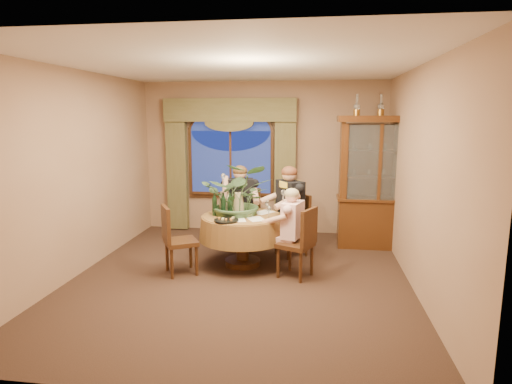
# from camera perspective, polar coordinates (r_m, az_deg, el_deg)

# --- Properties ---
(floor) EXTENTS (5.00, 5.00, 0.00)m
(floor) POSITION_cam_1_polar(r_m,az_deg,el_deg) (5.92, -2.16, -11.47)
(floor) COLOR black
(floor) RESTS_ON ground
(wall_back) EXTENTS (4.50, 0.00, 4.50)m
(wall_back) POSITION_cam_1_polar(r_m,az_deg,el_deg) (8.01, 0.92, 4.57)
(wall_back) COLOR #886247
(wall_back) RESTS_ON ground
(wall_right) EXTENTS (0.00, 5.00, 5.00)m
(wall_right) POSITION_cam_1_polar(r_m,az_deg,el_deg) (5.61, 20.98, 1.50)
(wall_right) COLOR #886247
(wall_right) RESTS_ON ground
(ceiling) EXTENTS (5.00, 5.00, 0.00)m
(ceiling) POSITION_cam_1_polar(r_m,az_deg,el_deg) (5.54, -2.37, 16.58)
(ceiling) COLOR white
(ceiling) RESTS_ON wall_back
(window) EXTENTS (1.62, 0.10, 1.32)m
(window) POSITION_cam_1_polar(r_m,az_deg,el_deg) (8.05, -3.39, 3.86)
(window) COLOR navy
(window) RESTS_ON wall_back
(arched_transom) EXTENTS (1.60, 0.06, 0.44)m
(arched_transom) POSITION_cam_1_polar(r_m,az_deg,el_deg) (8.00, -3.45, 9.42)
(arched_transom) COLOR navy
(arched_transom) RESTS_ON wall_back
(drapery_left) EXTENTS (0.38, 0.14, 2.32)m
(drapery_left) POSITION_cam_1_polar(r_m,az_deg,el_deg) (8.28, -10.47, 3.05)
(drapery_left) COLOR #4C4624
(drapery_left) RESTS_ON floor
(drapery_right) EXTENTS (0.38, 0.14, 2.32)m
(drapery_right) POSITION_cam_1_polar(r_m,az_deg,el_deg) (7.88, 3.92, 2.84)
(drapery_right) COLOR #4C4624
(drapery_right) RESTS_ON floor
(swag_valance) EXTENTS (2.45, 0.16, 0.42)m
(swag_valance) POSITION_cam_1_polar(r_m,az_deg,el_deg) (7.92, -3.58, 10.86)
(swag_valance) COLOR #4C4624
(swag_valance) RESTS_ON wall_back
(dining_table) EXTENTS (1.39, 1.39, 0.75)m
(dining_table) POSITION_cam_1_polar(r_m,az_deg,el_deg) (6.32, -1.81, -6.44)
(dining_table) COLOR brown
(dining_table) RESTS_ON floor
(china_cabinet) EXTENTS (1.35, 0.53, 2.18)m
(china_cabinet) POSITION_cam_1_polar(r_m,az_deg,el_deg) (7.32, 15.85, 1.20)
(china_cabinet) COLOR #371B0B
(china_cabinet) RESTS_ON floor
(oil_lamp_left) EXTENTS (0.11, 0.11, 0.34)m
(oil_lamp_left) POSITION_cam_1_polar(r_m,az_deg,el_deg) (7.19, 13.31, 11.24)
(oil_lamp_left) COLOR #A5722D
(oil_lamp_left) RESTS_ON china_cabinet
(oil_lamp_center) EXTENTS (0.11, 0.11, 0.34)m
(oil_lamp_center) POSITION_cam_1_polar(r_m,az_deg,el_deg) (7.24, 16.34, 11.10)
(oil_lamp_center) COLOR #A5722D
(oil_lamp_center) RESTS_ON china_cabinet
(oil_lamp_right) EXTENTS (0.11, 0.11, 0.34)m
(oil_lamp_right) POSITION_cam_1_polar(r_m,az_deg,el_deg) (7.30, 19.33, 10.93)
(oil_lamp_right) COLOR #A5722D
(oil_lamp_right) RESTS_ON china_cabinet
(chair_right) EXTENTS (0.56, 0.56, 0.96)m
(chair_right) POSITION_cam_1_polar(r_m,az_deg,el_deg) (5.86, 5.27, -6.74)
(chair_right) COLOR black
(chair_right) RESTS_ON floor
(chair_back_right) EXTENTS (0.59, 0.59, 0.96)m
(chair_back_right) POSITION_cam_1_polar(r_m,az_deg,el_deg) (6.74, 4.73, -4.48)
(chair_back_right) COLOR black
(chair_back_right) RESTS_ON floor
(chair_back) EXTENTS (0.45, 0.45, 0.96)m
(chair_back) POSITION_cam_1_polar(r_m,az_deg,el_deg) (7.14, -1.15, -3.62)
(chair_back) COLOR black
(chair_back) RESTS_ON floor
(chair_front_left) EXTENTS (0.57, 0.57, 0.96)m
(chair_front_left) POSITION_cam_1_polar(r_m,az_deg,el_deg) (6.05, -9.97, -6.32)
(chair_front_left) COLOR black
(chair_front_left) RESTS_ON floor
(person_pink) EXTENTS (0.51, 0.53, 1.21)m
(person_pink) POSITION_cam_1_polar(r_m,az_deg,el_deg) (5.96, 4.89, -5.21)
(person_pink) COLOR beige
(person_pink) RESTS_ON floor
(person_back) EXTENTS (0.59, 0.55, 1.39)m
(person_back) POSITION_cam_1_polar(r_m,az_deg,el_deg) (7.03, -2.13, -2.04)
(person_back) COLOR black
(person_back) RESTS_ON floor
(person_scarf) EXTENTS (0.68, 0.69, 1.43)m
(person_scarf) POSITION_cam_1_polar(r_m,az_deg,el_deg) (6.64, 4.55, -2.63)
(person_scarf) COLOR black
(person_scarf) RESTS_ON floor
(stoneware_vase) EXTENTS (0.17, 0.17, 0.31)m
(stoneware_vase) POSITION_cam_1_polar(r_m,az_deg,el_deg) (6.32, -2.33, -1.48)
(stoneware_vase) COLOR tan
(stoneware_vase) RESTS_ON dining_table
(centerpiece_plant) EXTENTS (1.03, 1.14, 0.89)m
(centerpiece_plant) POSITION_cam_1_polar(r_m,az_deg,el_deg) (6.21, -2.27, 2.89)
(centerpiece_plant) COLOR #365432
(centerpiece_plant) RESTS_ON dining_table
(olive_bowl) EXTENTS (0.16, 0.16, 0.05)m
(olive_bowl) POSITION_cam_1_polar(r_m,az_deg,el_deg) (6.13, -1.21, -3.10)
(olive_bowl) COLOR #485A2A
(olive_bowl) RESTS_ON dining_table
(cheese_platter) EXTENTS (0.34, 0.34, 0.02)m
(cheese_platter) POSITION_cam_1_polar(r_m,az_deg,el_deg) (5.88, -3.99, -3.81)
(cheese_platter) COLOR black
(cheese_platter) RESTS_ON dining_table
(wine_bottle_0) EXTENTS (0.07, 0.07, 0.33)m
(wine_bottle_0) POSITION_cam_1_polar(r_m,az_deg,el_deg) (6.36, -4.65, -1.35)
(wine_bottle_0) COLOR tan
(wine_bottle_0) RESTS_ON dining_table
(wine_bottle_1) EXTENTS (0.07, 0.07, 0.33)m
(wine_bottle_1) POSITION_cam_1_polar(r_m,az_deg,el_deg) (6.38, -3.61, -1.29)
(wine_bottle_1) COLOR black
(wine_bottle_1) RESTS_ON dining_table
(wine_bottle_2) EXTENTS (0.07, 0.07, 0.33)m
(wine_bottle_2) POSITION_cam_1_polar(r_m,az_deg,el_deg) (6.30, -3.73, -1.44)
(wine_bottle_2) COLOR tan
(wine_bottle_2) RESTS_ON dining_table
(wine_bottle_3) EXTENTS (0.07, 0.07, 0.33)m
(wine_bottle_3) POSITION_cam_1_polar(r_m,az_deg,el_deg) (6.15, -3.49, -1.73)
(wine_bottle_3) COLOR black
(wine_bottle_3) RESTS_ON dining_table
(wine_bottle_4) EXTENTS (0.07, 0.07, 0.33)m
(wine_bottle_4) POSITION_cam_1_polar(r_m,az_deg,el_deg) (6.23, -4.37, -1.58)
(wine_bottle_4) COLOR black
(wine_bottle_4) RESTS_ON dining_table
(wine_bottle_5) EXTENTS (0.07, 0.07, 0.33)m
(wine_bottle_5) POSITION_cam_1_polar(r_m,az_deg,el_deg) (6.21, -5.55, -1.64)
(wine_bottle_5) COLOR black
(wine_bottle_5) RESTS_ON dining_table
(tasting_paper_0) EXTENTS (0.33, 0.36, 0.00)m
(tasting_paper_0) POSITION_cam_1_polar(r_m,az_deg,el_deg) (5.99, -0.00, -3.61)
(tasting_paper_0) COLOR white
(tasting_paper_0) RESTS_ON dining_table
(tasting_paper_1) EXTENTS (0.35, 0.37, 0.00)m
(tasting_paper_1) POSITION_cam_1_polar(r_m,az_deg,el_deg) (6.40, 1.01, -2.73)
(tasting_paper_1) COLOR white
(tasting_paper_1) RESTS_ON dining_table
(tasting_paper_2) EXTENTS (0.29, 0.35, 0.00)m
(tasting_paper_2) POSITION_cam_1_polar(r_m,az_deg,el_deg) (5.96, -2.49, -3.69)
(tasting_paper_2) COLOR white
(tasting_paper_2) RESTS_ON dining_table
(wine_glass_person_pink) EXTENTS (0.07, 0.07, 0.18)m
(wine_glass_person_pink) POSITION_cam_1_polar(r_m,az_deg,el_deg) (6.03, 1.71, -2.68)
(wine_glass_person_pink) COLOR silver
(wine_glass_person_pink) RESTS_ON dining_table
(wine_glass_person_back) EXTENTS (0.07, 0.07, 0.18)m
(wine_glass_person_back) POSITION_cam_1_polar(r_m,az_deg,el_deg) (6.61, -2.00, -1.54)
(wine_glass_person_back) COLOR silver
(wine_glass_person_back) RESTS_ON dining_table
(wine_glass_person_scarf) EXTENTS (0.07, 0.07, 0.18)m
(wine_glass_person_scarf) POSITION_cam_1_polar(r_m,az_deg,el_deg) (6.40, 1.50, -1.93)
(wine_glass_person_scarf) COLOR silver
(wine_glass_person_scarf) RESTS_ON dining_table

